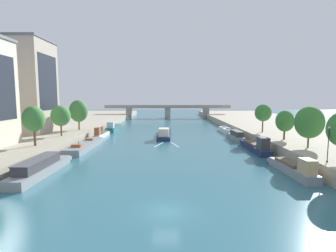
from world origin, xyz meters
name	(u,v)px	position (x,y,z in m)	size (l,w,h in m)	color
ground_plane	(167,212)	(0.00, 0.00, 0.00)	(400.00, 400.00, 0.00)	#2D6070
quay_left	(45,129)	(-37.55, 55.00, 1.07)	(36.00, 170.00, 2.14)	#A89E89
quay_right	(292,129)	(37.55, 55.00, 1.07)	(36.00, 170.00, 2.14)	#A89E89
barge_midriver	(165,133)	(-0.76, 46.44, 0.83)	(3.73, 19.13, 2.83)	#1E284C
wake_behind_barge	(168,145)	(-0.07, 33.92, 0.01)	(5.60, 5.94, 0.03)	#A0CCD6
moored_boat_left_gap_after	(42,167)	(-17.18, 11.50, 1.03)	(2.97, 14.60, 2.45)	gray
moored_boat_left_downstream	(86,146)	(-16.95, 29.57, 0.65)	(3.58, 16.40, 2.35)	gray
moored_boat_left_second	(102,134)	(-17.45, 44.67, 0.87)	(2.06, 10.50, 2.96)	silver
moored_boat_left_end	(115,127)	(-17.18, 59.31, 0.96)	(2.64, 13.62, 3.08)	#23666B
moored_boat_right_lone	(294,168)	(17.29, 11.57, 0.90)	(2.34, 11.51, 2.96)	gray
moored_boat_right_downstream	(257,146)	(17.42, 26.97, 0.96)	(2.23, 13.62, 3.34)	#1E284C
moored_boat_right_near	(237,136)	(17.24, 41.23, 0.96)	(2.30, 10.62, 2.30)	gray
moored_boat_right_gap_after	(226,130)	(17.57, 54.45, 0.70)	(2.31, 11.06, 2.44)	silver
tree_left_midway	(35,119)	(-22.95, 21.49, 6.82)	(3.73, 3.73, 6.91)	brown
tree_left_past_mid	(62,116)	(-23.12, 33.11, 6.54)	(4.14, 4.14, 6.66)	brown
tree_left_by_lamp	(79,111)	(-22.94, 43.95, 6.99)	(4.68, 4.68, 7.69)	brown
tree_right_nearest	(310,122)	(23.69, 19.90, 6.39)	(4.62, 4.62, 6.94)	brown
tree_right_midway	(286,121)	(23.43, 28.31, 5.83)	(3.54, 3.54, 5.83)	brown
tree_right_third	(264,113)	(23.03, 39.17, 6.81)	(3.89, 3.89, 6.75)	brown
lamppost_right_bank	(329,143)	(20.96, 10.13, 4.70)	(0.28, 0.28, 4.67)	black
building_left_tall	(19,86)	(-35.33, 39.16, 13.15)	(14.74, 11.89, 21.99)	#A89989
bridge_far	(168,110)	(0.00, 108.80, 4.21)	(63.10, 4.40, 6.57)	gray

